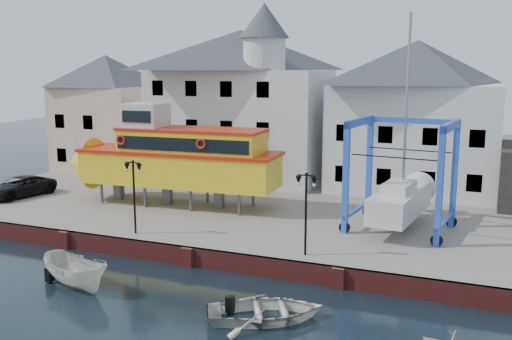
% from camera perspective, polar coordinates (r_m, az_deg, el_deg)
% --- Properties ---
extents(ground, '(140.00, 140.00, 0.00)m').
position_cam_1_polar(ground, '(30.43, -6.79, -9.51)').
color(ground, black).
rests_on(ground, ground).
extents(hardstanding, '(44.00, 22.00, 1.00)m').
position_cam_1_polar(hardstanding, '(39.85, 0.82, -3.90)').
color(hardstanding, slate).
rests_on(hardstanding, ground).
extents(quay_wall, '(44.00, 0.47, 1.00)m').
position_cam_1_polar(quay_wall, '(30.36, -6.72, -8.56)').
color(quay_wall, maroon).
rests_on(quay_wall, ground).
extents(building_pink, '(8.00, 7.00, 10.30)m').
position_cam_1_polar(building_pink, '(53.74, -14.61, 5.56)').
color(building_pink, '#C5A691').
rests_on(building_pink, hardstanding).
extents(building_white_main, '(14.00, 8.30, 14.00)m').
position_cam_1_polar(building_white_main, '(47.41, -1.43, 6.75)').
color(building_white_main, silver).
rests_on(building_white_main, hardstanding).
extents(building_white_right, '(12.00, 8.00, 11.20)m').
position_cam_1_polar(building_white_right, '(44.45, 15.61, 5.17)').
color(building_white_right, silver).
rests_on(building_white_right, hardstanding).
extents(lamp_post_left, '(1.12, 0.32, 4.20)m').
position_cam_1_polar(lamp_post_left, '(32.36, -12.15, -0.81)').
color(lamp_post_left, black).
rests_on(lamp_post_left, hardstanding).
extents(lamp_post_right, '(1.12, 0.32, 4.20)m').
position_cam_1_polar(lamp_post_right, '(28.07, 5.04, -2.30)').
color(lamp_post_right, black).
rests_on(lamp_post_right, hardstanding).
extents(tour_boat, '(15.90, 4.56, 6.85)m').
position_cam_1_polar(tour_boat, '(39.06, -8.92, 1.27)').
color(tour_boat, '#59595E').
rests_on(tour_boat, hardstanding).
extents(travel_lift, '(6.19, 8.28, 12.23)m').
position_cam_1_polar(travel_lift, '(34.26, 14.55, -2.22)').
color(travel_lift, '#244CB6').
rests_on(travel_lift, hardstanding).
extents(van, '(3.38, 5.56, 1.44)m').
position_cam_1_polar(van, '(44.62, -22.61, -1.56)').
color(van, black).
rests_on(van, hardstanding).
extents(motorboat_a, '(4.72, 2.96, 1.71)m').
position_cam_1_polar(motorboat_a, '(28.80, -17.48, -11.10)').
color(motorboat_a, silver).
rests_on(motorboat_a, ground).
extents(motorboat_b, '(5.86, 5.31, 1.00)m').
position_cam_1_polar(motorboat_b, '(24.31, 0.94, -14.71)').
color(motorboat_b, silver).
rests_on(motorboat_b, ground).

